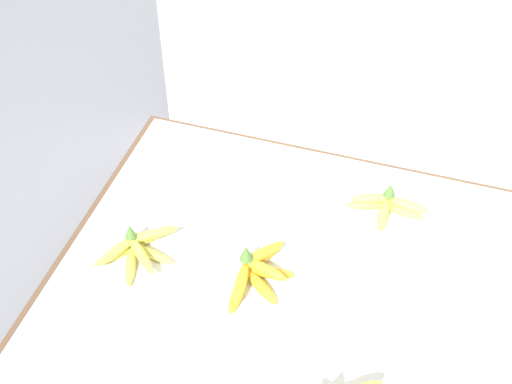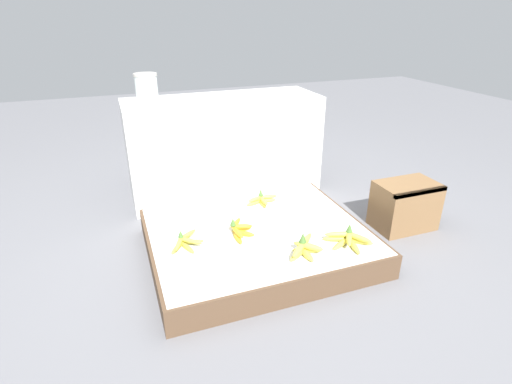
{
  "view_description": "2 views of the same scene",
  "coord_description": "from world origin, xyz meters",
  "views": [
    {
      "loc": [
        0.2,
        -0.98,
        1.47
      ],
      "look_at": [
        -0.14,
        0.1,
        0.32
      ],
      "focal_mm": 50.0,
      "sensor_mm": 36.0,
      "label": 1
    },
    {
      "loc": [
        -0.67,
        -1.79,
        1.26
      ],
      "look_at": [
        0.02,
        0.09,
        0.33
      ],
      "focal_mm": 28.0,
      "sensor_mm": 36.0,
      "label": 2
    }
  ],
  "objects": [
    {
      "name": "display_platform",
      "position": [
        0.0,
        0.0,
        0.07
      ],
      "size": [
        1.18,
        0.97,
        0.14
      ],
      "color": "brown",
      "rests_on": "ground_plane"
    },
    {
      "name": "ground_plane",
      "position": [
        0.0,
        0.0,
        0.0
      ],
      "size": [
        10.0,
        10.0,
        0.0
      ],
      "primitive_type": "plane",
      "color": "slate"
    },
    {
      "name": "glass_jar",
      "position": [
        -0.42,
        1.01,
        0.79
      ],
      "size": [
        0.15,
        0.15,
        0.17
      ],
      "color": "silver",
      "rests_on": "back_vendor_table"
    },
    {
      "name": "wooden_crate",
      "position": [
        0.96,
        -0.04,
        0.15
      ],
      "size": [
        0.37,
        0.24,
        0.3
      ],
      "color": "olive",
      "rests_on": "ground_plane"
    },
    {
      "name": "banana_bunch_front_midright",
      "position": [
        0.14,
        -0.3,
        0.18
      ],
      "size": [
        0.21,
        0.2,
        0.11
      ],
      "color": "#DBCC4C",
      "rests_on": "display_platform"
    },
    {
      "name": "banana_bunch_middle_left",
      "position": [
        -0.41,
        -0.02,
        0.17
      ],
      "size": [
        0.19,
        0.22,
        0.09
      ],
      "color": "gold",
      "rests_on": "display_platform"
    },
    {
      "name": "banana_bunch_front_right",
      "position": [
        0.39,
        -0.3,
        0.17
      ],
      "size": [
        0.23,
        0.21,
        0.1
      ],
      "color": "#DBCC4C",
      "rests_on": "display_platform"
    },
    {
      "name": "banana_bunch_middle_midleft",
      "position": [
        -0.11,
        -0.0,
        0.17
      ],
      "size": [
        0.13,
        0.24,
        0.1
      ],
      "color": "gold",
      "rests_on": "display_platform"
    },
    {
      "name": "foam_tray_white",
      "position": [
        0.41,
        0.84,
        0.71
      ],
      "size": [
        0.21,
        0.2,
        0.02
      ],
      "color": "white",
      "rests_on": "back_vendor_table"
    },
    {
      "name": "banana_bunch_back_midright",
      "position": [
        0.14,
        0.29,
        0.17
      ],
      "size": [
        0.21,
        0.13,
        0.09
      ],
      "color": "#DBCC4C",
      "rests_on": "display_platform"
    },
    {
      "name": "back_vendor_table",
      "position": [
        0.07,
        0.87,
        0.35
      ],
      "size": [
        1.35,
        0.47,
        0.7
      ],
      "color": "white",
      "rests_on": "ground_plane"
    }
  ]
}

